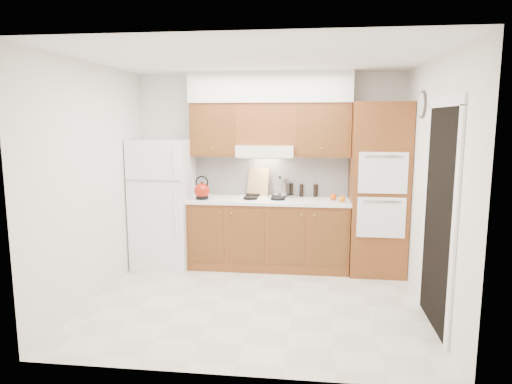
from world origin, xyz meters
TOP-DOWN VIEW (x-y plane):
  - floor at (0.00, 0.00)m, footprint 3.60×3.60m
  - ceiling at (0.00, 0.00)m, footprint 3.60×3.60m
  - wall_back at (0.00, 1.50)m, footprint 3.60×0.02m
  - wall_left at (-1.80, 0.00)m, footprint 0.02×3.00m
  - wall_right at (1.80, 0.00)m, footprint 0.02×3.00m
  - fridge at (-1.41, 1.14)m, footprint 0.75×0.72m
  - base_cabinets at (0.02, 1.20)m, footprint 2.11×0.60m
  - countertop at (0.03, 1.19)m, footprint 2.13×0.62m
  - backsplash at (0.02, 1.49)m, footprint 2.11×0.03m
  - oven_cabinet at (1.44, 1.18)m, footprint 0.70×0.65m
  - upper_cab_left at (-0.71, 1.33)m, footprint 0.63×0.33m
  - upper_cab_right at (0.72, 1.33)m, footprint 0.73×0.33m
  - range_hood at (-0.02, 1.27)m, footprint 0.75×0.45m
  - upper_cab_over_hood at (-0.02, 1.33)m, footprint 0.75×0.33m
  - soffit at (0.03, 1.32)m, footprint 2.13×0.36m
  - cooktop at (-0.02, 1.21)m, footprint 0.74×0.50m
  - doorway at (1.79, -0.35)m, footprint 0.02×0.90m
  - wall_clock at (1.79, 0.55)m, footprint 0.02×0.30m
  - kettle at (-0.85, 1.06)m, footprint 0.27×0.27m
  - cutting_board at (-0.14, 1.39)m, footprint 0.31×0.17m
  - stock_pot at (0.16, 1.34)m, footprint 0.23×0.23m
  - condiment_a at (0.31, 1.45)m, footprint 0.06×0.06m
  - condiment_b at (0.45, 1.43)m, footprint 0.06×0.06m
  - condiment_c at (0.65, 1.45)m, footprint 0.08×0.08m
  - orange_near at (0.98, 1.07)m, footprint 0.11×0.11m
  - orange_far at (0.87, 1.20)m, footprint 0.09×0.09m

SIDE VIEW (x-z plane):
  - floor at x=0.00m, z-range 0.00..0.00m
  - base_cabinets at x=0.02m, z-range 0.00..0.90m
  - fridge at x=-1.41m, z-range 0.00..1.72m
  - countertop at x=0.03m, z-range 0.90..0.94m
  - cooktop at x=-0.02m, z-range 0.94..0.95m
  - orange_near at x=0.98m, z-range 0.94..1.02m
  - orange_far at x=0.87m, z-range 0.94..1.03m
  - condiment_c at x=0.65m, z-range 0.94..1.11m
  - condiment_b at x=0.45m, z-range 0.94..1.11m
  - condiment_a at x=0.31m, z-range 0.94..1.12m
  - doorway at x=1.79m, z-range 0.00..2.10m
  - kettle at x=-0.85m, z-range 0.95..1.16m
  - stock_pot at x=0.16m, z-range 0.97..1.19m
  - oven_cabinet at x=1.44m, z-range 0.00..2.20m
  - cutting_board at x=-0.14m, z-range 0.94..1.34m
  - backsplash at x=0.02m, z-range 0.94..1.50m
  - wall_back at x=0.00m, z-range 0.00..2.60m
  - wall_left at x=-1.80m, z-range 0.00..2.60m
  - wall_right at x=1.80m, z-range 0.00..2.60m
  - range_hood at x=-0.02m, z-range 1.50..1.65m
  - upper_cab_left at x=-0.71m, z-range 1.50..2.20m
  - upper_cab_right at x=0.72m, z-range 1.50..2.20m
  - upper_cab_over_hood at x=-0.02m, z-range 1.65..2.20m
  - wall_clock at x=1.79m, z-range 2.00..2.30m
  - soffit at x=0.03m, z-range 2.20..2.60m
  - ceiling at x=0.00m, z-range 2.60..2.60m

